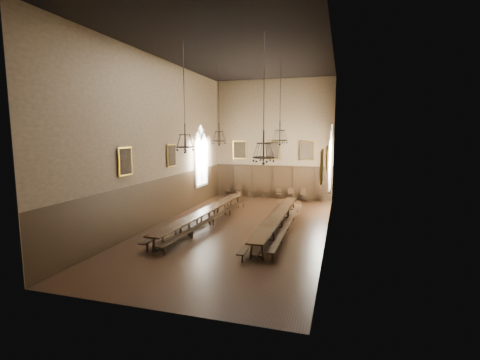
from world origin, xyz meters
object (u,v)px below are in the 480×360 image
at_px(chair_0, 228,193).
at_px(chandelier_back_right, 280,135).
at_px(chair_5, 291,196).
at_px(chair_7, 319,198).
at_px(chair_6, 304,197).
at_px(bench_left_outer, 197,218).
at_px(chair_4, 279,196).
at_px(chandelier_front_left, 185,140).
at_px(chandelier_back_left, 219,136).
at_px(table_left, 206,217).
at_px(chandelier_front_right, 263,150).
at_px(chair_3, 266,195).
at_px(bench_right_outer, 288,225).
at_px(bench_left_inner, 213,220).
at_px(table_right, 277,222).
at_px(chair_2, 252,194).
at_px(bench_right_inner, 265,225).
at_px(chair_1, 238,193).

relative_size(chair_0, chandelier_back_right, 0.20).
xyz_separation_m(chair_5, chair_7, (2.09, -0.04, -0.01)).
distance_m(chair_6, chandelier_back_right, 7.96).
relative_size(bench_left_outer, chair_4, 11.92).
bearing_deg(chandelier_front_left, chandelier_back_left, 90.54).
height_order(table_left, chair_7, chair_7).
bearing_deg(bench_left_outer, chandelier_front_left, -76.54).
xyz_separation_m(chair_6, chandelier_back_right, (-0.72, -6.44, 4.61)).
bearing_deg(chair_4, chair_5, -17.27).
height_order(chandelier_back_left, chandelier_front_right, same).
height_order(chair_3, chandelier_front_left, chandelier_front_left).
distance_m(bench_right_outer, chair_4, 8.59).
relative_size(bench_right_outer, chair_5, 10.71).
xyz_separation_m(bench_left_inner, chandelier_front_left, (-0.36, -2.58, 4.35)).
bearing_deg(table_right, chair_3, 106.35).
distance_m(chair_0, chair_6, 5.94).
xyz_separation_m(chair_5, chandelier_back_right, (0.25, -6.47, 4.61)).
xyz_separation_m(chair_6, chandelier_front_right, (-0.52, -11.48, 4.01)).
distance_m(bench_left_outer, chair_2, 8.45).
bearing_deg(bench_left_inner, chandelier_back_right, 32.37).
xyz_separation_m(chair_3, chandelier_back_left, (-1.43, -6.44, 4.57)).
relative_size(table_right, bench_left_inner, 0.94).
height_order(table_right, chair_2, chair_2).
height_order(table_left, chair_3, chair_3).
relative_size(chair_2, chandelier_back_left, 0.21).
bearing_deg(table_right, chandelier_front_right, -91.03).
xyz_separation_m(chair_4, chair_5, (0.89, -0.03, 0.01)).
relative_size(bench_left_inner, bench_right_inner, 1.06).
relative_size(chair_2, chair_3, 1.09).
xyz_separation_m(table_left, chandelier_front_right, (3.89, -3.07, 3.87)).
bearing_deg(bench_left_inner, chandelier_back_left, 100.67).
height_order(chair_5, chandelier_front_left, chandelier_front_left).
bearing_deg(chair_0, chair_6, -18.80).
xyz_separation_m(chair_4, chandelier_front_right, (1.34, -11.54, 4.02)).
height_order(bench_left_inner, chair_7, chair_7).
bearing_deg(chair_6, chair_5, 159.03).
distance_m(chair_7, chandelier_back_left, 9.53).
height_order(chair_3, chandelier_back_right, chandelier_back_right).
bearing_deg(bench_right_outer, chair_5, 97.30).
height_order(chair_4, chandelier_back_right, chandelier_back_right).
relative_size(bench_right_inner, chair_3, 11.56).
relative_size(chair_0, chair_5, 1.01).
bearing_deg(chair_1, chair_2, -13.42).
relative_size(chair_4, chair_6, 0.96).
bearing_deg(bench_right_outer, chair_7, 82.97).
bearing_deg(chair_3, bench_right_outer, -74.17).
xyz_separation_m(bench_left_inner, chair_2, (-0.03, 8.49, -0.02)).
bearing_deg(chandelier_front_left, chandelier_front_right, -6.31).
relative_size(table_right, chandelier_front_left, 2.10).
relative_size(table_right, chandelier_front_right, 1.94).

